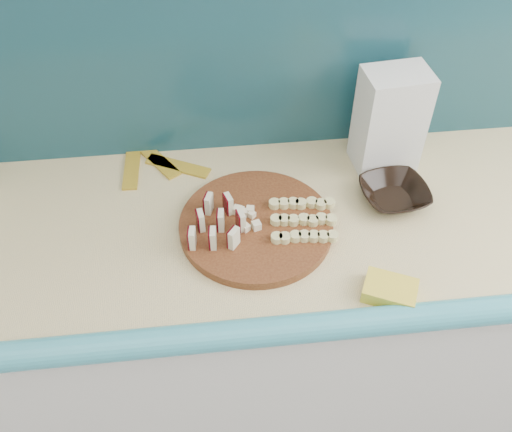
{
  "coord_description": "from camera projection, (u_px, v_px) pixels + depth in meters",
  "views": [
    {
      "loc": [
        0.08,
        0.6,
        1.87
      ],
      "look_at": [
        0.18,
        1.47,
        0.95
      ],
      "focal_mm": 40.0,
      "sensor_mm": 36.0,
      "label": 1
    }
  ],
  "objects": [
    {
      "name": "backsplash",
      "position": [
        208.0,
        61.0,
        1.33
      ],
      "size": [
        2.2,
        0.02,
        0.5
      ],
      "primitive_type": "cube",
      "color": "teal",
      "rests_on": "kitchen_counter"
    },
    {
      "name": "sponge",
      "position": [
        390.0,
        290.0,
        1.16
      ],
      "size": [
        0.13,
        0.11,
        0.03
      ],
      "primitive_type": "cube",
      "rotation": [
        0.0,
        0.0,
        -0.44
      ],
      "color": "yellow",
      "rests_on": "kitchen_counter"
    },
    {
      "name": "apple_chunks",
      "position": [
        246.0,
        220.0,
        1.28
      ],
      "size": [
        0.05,
        0.05,
        0.02
      ],
      "color": "beige",
      "rests_on": "cutting_board"
    },
    {
      "name": "banana_peel",
      "position": [
        156.0,
        164.0,
        1.45
      ],
      "size": [
        0.22,
        0.19,
        0.01
      ],
      "rotation": [
        0.0,
        0.0,
        0.4
      ],
      "color": "gold",
      "rests_on": "kitchen_counter"
    },
    {
      "name": "kitchen_counter",
      "position": [
        228.0,
        331.0,
        1.64
      ],
      "size": [
        2.2,
        0.63,
        0.91
      ],
      "color": "silver",
      "rests_on": "ground"
    },
    {
      "name": "brown_bowl",
      "position": [
        394.0,
        194.0,
        1.36
      ],
      "size": [
        0.18,
        0.18,
        0.04
      ],
      "primitive_type": "imported",
      "rotation": [
        0.0,
        0.0,
        0.14
      ],
      "color": "black",
      "rests_on": "kitchen_counter"
    },
    {
      "name": "banana_slices",
      "position": [
        303.0,
        220.0,
        1.28
      ],
      "size": [
        0.16,
        0.14,
        0.02
      ],
      "color": "#D5CC82",
      "rests_on": "cutting_board"
    },
    {
      "name": "apple_wedges",
      "position": [
        217.0,
        223.0,
        1.25
      ],
      "size": [
        0.13,
        0.14,
        0.05
      ],
      "color": "beige",
      "rests_on": "cutting_board"
    },
    {
      "name": "flour_bag",
      "position": [
        390.0,
        120.0,
        1.37
      ],
      "size": [
        0.16,
        0.12,
        0.26
      ],
      "primitive_type": "cube",
      "rotation": [
        0.0,
        0.0,
        0.1
      ],
      "color": "silver",
      "rests_on": "kitchen_counter"
    },
    {
      "name": "cutting_board",
      "position": [
        256.0,
        225.0,
        1.3
      ],
      "size": [
        0.39,
        0.39,
        0.02
      ],
      "primitive_type": "cylinder",
      "rotation": [
        0.0,
        0.0,
        -0.11
      ],
      "color": "#431D0E",
      "rests_on": "kitchen_counter"
    }
  ]
}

